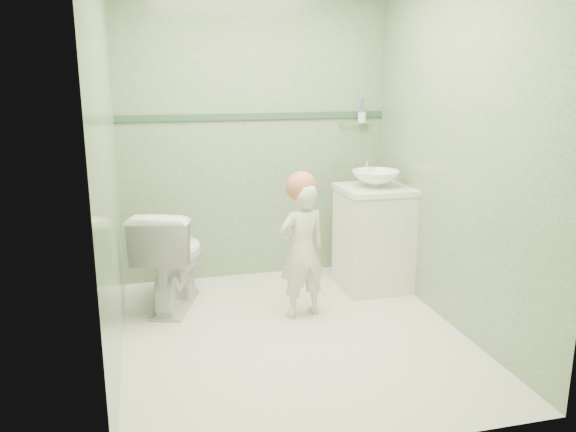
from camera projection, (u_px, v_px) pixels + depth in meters
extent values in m
plane|color=beige|center=(294.00, 335.00, 3.85)|extent=(2.50, 2.50, 0.00)
cube|color=gray|center=(255.00, 135.00, 4.74)|extent=(2.20, 0.04, 2.40)
cube|color=gray|center=(371.00, 197.00, 2.38)|extent=(2.20, 0.04, 2.40)
cube|color=gray|center=(108.00, 162.00, 3.30)|extent=(0.04, 2.50, 2.40)
cube|color=gray|center=(455.00, 150.00, 3.82)|extent=(0.04, 2.50, 2.40)
cube|color=#32533A|center=(255.00, 116.00, 4.69)|extent=(2.20, 0.02, 0.05)
cube|color=white|center=(373.00, 240.00, 4.61)|extent=(0.52, 0.50, 0.80)
cube|color=white|center=(375.00, 189.00, 4.51)|extent=(0.54, 0.52, 0.04)
imported|color=white|center=(375.00, 179.00, 4.49)|extent=(0.37, 0.37, 0.13)
cylinder|color=silver|center=(366.00, 168.00, 4.67)|extent=(0.03, 0.03, 0.18)
cylinder|color=silver|center=(369.00, 159.00, 4.60)|extent=(0.02, 0.12, 0.02)
cylinder|color=silver|center=(354.00, 123.00, 4.87)|extent=(0.26, 0.02, 0.02)
cylinder|color=silver|center=(362.00, 117.00, 4.85)|extent=(0.07, 0.07, 0.09)
cylinder|color=#CA3D56|center=(363.00, 109.00, 4.84)|extent=(0.01, 0.01, 0.17)
cylinder|color=#8855B5|center=(363.00, 109.00, 4.82)|extent=(0.01, 0.01, 0.17)
cylinder|color=blue|center=(361.00, 109.00, 4.82)|extent=(0.01, 0.01, 0.17)
imported|color=white|center=(172.00, 257.00, 4.25)|extent=(0.64, 0.84, 0.76)
imported|color=silver|center=(302.00, 251.00, 4.05)|extent=(0.40, 0.31, 0.97)
sphere|color=#B96548|center=(302.00, 187.00, 3.96)|extent=(0.22, 0.22, 0.22)
cylinder|color=#0A8D5D|center=(322.00, 208.00, 3.89)|extent=(0.05, 0.14, 0.06)
cube|color=white|center=(311.00, 202.00, 3.90)|extent=(0.03, 0.03, 0.02)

